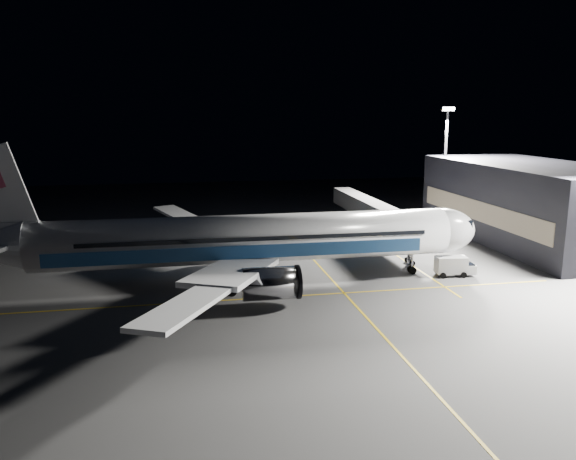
# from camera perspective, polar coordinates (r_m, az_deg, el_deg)

# --- Properties ---
(ground) EXTENTS (200.00, 200.00, 0.00)m
(ground) POSITION_cam_1_polar(r_m,az_deg,el_deg) (66.63, -4.07, -5.33)
(ground) COLOR #4C4C4F
(ground) RESTS_ON ground
(guide_line_main) EXTENTS (0.25, 80.00, 0.01)m
(guide_line_main) POSITION_cam_1_polar(r_m,az_deg,el_deg) (68.44, 4.30, -4.86)
(guide_line_main) COLOR gold
(guide_line_main) RESTS_ON ground
(guide_line_cross) EXTENTS (70.00, 0.25, 0.01)m
(guide_line_cross) POSITION_cam_1_polar(r_m,az_deg,el_deg) (60.96, -3.40, -6.96)
(guide_line_cross) COLOR gold
(guide_line_cross) RESTS_ON ground
(guide_line_side) EXTENTS (0.25, 40.00, 0.01)m
(guide_line_side) POSITION_cam_1_polar(r_m,az_deg,el_deg) (81.28, 10.66, -2.35)
(guide_line_side) COLOR gold
(guide_line_side) RESTS_ON ground
(airliner) EXTENTS (61.48, 54.22, 16.64)m
(airliner) POSITION_cam_1_polar(r_m,az_deg,el_deg) (65.18, -5.08, -1.03)
(airliner) COLOR silver
(airliner) RESTS_ON ground
(terminal) EXTENTS (18.12, 40.00, 12.00)m
(terminal) POSITION_cam_1_polar(r_m,az_deg,el_deg) (94.80, 23.55, 2.57)
(terminal) COLOR black
(terminal) RESTS_ON ground
(jet_bridge) EXTENTS (3.60, 34.40, 6.30)m
(jet_bridge) POSITION_cam_1_polar(r_m,az_deg,el_deg) (87.71, 8.87, 1.81)
(jet_bridge) COLOR #B2B2B7
(jet_bridge) RESTS_ON ground
(floodlight_mast_north) EXTENTS (2.40, 0.68, 20.70)m
(floodlight_mast_north) POSITION_cam_1_polar(r_m,az_deg,el_deg) (106.57, 15.71, 7.48)
(floodlight_mast_north) COLOR #59595E
(floodlight_mast_north) RESTS_ON ground
(service_truck) EXTENTS (4.94, 2.48, 2.44)m
(service_truck) POSITION_cam_1_polar(r_m,az_deg,el_deg) (71.64, 16.56, -3.49)
(service_truck) COLOR silver
(service_truck) RESTS_ON ground
(baggage_tug) EXTENTS (3.26, 2.90, 1.99)m
(baggage_tug) POSITION_cam_1_polar(r_m,az_deg,el_deg) (80.97, -6.83, -1.62)
(baggage_tug) COLOR black
(baggage_tug) RESTS_ON ground
(safety_cone_a) EXTENTS (0.41, 0.41, 0.62)m
(safety_cone_a) POSITION_cam_1_polar(r_m,az_deg,el_deg) (72.73, -3.13, -3.59)
(safety_cone_a) COLOR #FE610A
(safety_cone_a) RESTS_ON ground
(safety_cone_b) EXTENTS (0.38, 0.38, 0.57)m
(safety_cone_b) POSITION_cam_1_polar(r_m,az_deg,el_deg) (70.10, -7.10, -4.28)
(safety_cone_b) COLOR #FE610A
(safety_cone_b) RESTS_ON ground
(safety_cone_c) EXTENTS (0.37, 0.37, 0.56)m
(safety_cone_c) POSITION_cam_1_polar(r_m,az_deg,el_deg) (70.10, -7.15, -4.29)
(safety_cone_c) COLOR #FE610A
(safety_cone_c) RESTS_ON ground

